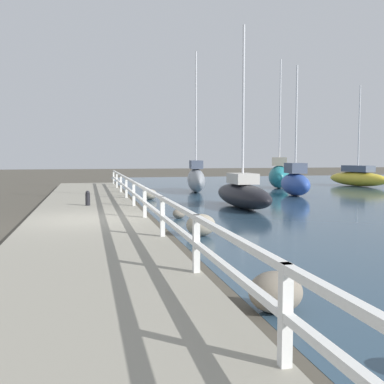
% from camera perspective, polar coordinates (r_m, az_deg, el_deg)
% --- Properties ---
extents(ground_plane, '(120.00, 120.00, 0.00)m').
position_cam_1_polar(ground_plane, '(13.34, -13.06, -4.35)').
color(ground_plane, '#4C473D').
extents(dock_walkway, '(3.49, 36.00, 0.23)m').
position_cam_1_polar(dock_walkway, '(13.33, -13.06, -3.86)').
color(dock_walkway, gray).
rests_on(dock_walkway, ground).
extents(railing, '(0.10, 32.50, 0.91)m').
position_cam_1_polar(railing, '(13.34, -6.03, -0.57)').
color(railing, white).
rests_on(railing, dock_walkway).
extents(boulder_downstream, '(0.66, 0.59, 0.49)m').
position_cam_1_polar(boulder_downstream, '(21.22, -5.37, -0.30)').
color(boulder_downstream, gray).
rests_on(boulder_downstream, ground).
extents(boulder_near_dock, '(0.76, 0.68, 0.57)m').
position_cam_1_polar(boulder_near_dock, '(11.52, 1.13, -4.21)').
color(boulder_near_dock, gray).
rests_on(boulder_near_dock, ground).
extents(boulder_upstream, '(0.42, 0.38, 0.31)m').
position_cam_1_polar(boulder_upstream, '(14.78, -1.66, -2.75)').
color(boulder_upstream, slate).
rests_on(boulder_upstream, ground).
extents(boulder_mid_strip, '(0.72, 0.65, 0.54)m').
position_cam_1_polar(boulder_mid_strip, '(6.11, 10.56, -12.36)').
color(boulder_mid_strip, slate).
rests_on(boulder_mid_strip, ground).
extents(mooring_bollard, '(0.17, 0.17, 0.55)m').
position_cam_1_polar(mooring_bollard, '(16.94, -13.11, -0.75)').
color(mooring_bollard, black).
rests_on(mooring_bollard, dock_walkway).
extents(sailboat_black, '(1.36, 5.01, 7.08)m').
position_cam_1_polar(sailboat_black, '(17.87, 6.43, -0.21)').
color(sailboat_black, black).
rests_on(sailboat_black, water_surface).
extents(sailboat_gray, '(1.74, 5.19, 7.88)m').
position_cam_1_polar(sailboat_gray, '(25.70, 0.50, 1.76)').
color(sailboat_gray, gray).
rests_on(sailboat_gray, water_surface).
extents(sailboat_yellow, '(2.37, 5.19, 6.78)m').
position_cam_1_polar(sailboat_yellow, '(32.58, 20.30, 1.75)').
color(sailboat_yellow, gold).
rests_on(sailboat_yellow, water_surface).
extents(sailboat_blue, '(1.50, 3.22, 6.64)m').
position_cam_1_polar(sailboat_blue, '(23.85, 12.97, 1.27)').
color(sailboat_blue, '#2D4C9E').
rests_on(sailboat_blue, water_surface).
extents(sailboat_teal, '(2.49, 3.43, 8.08)m').
position_cam_1_polar(sailboat_teal, '(29.24, 11.00, 2.12)').
color(sailboat_teal, '#1E707A').
rests_on(sailboat_teal, water_surface).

